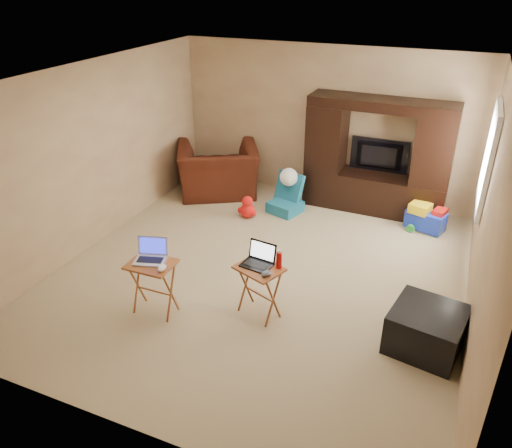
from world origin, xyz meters
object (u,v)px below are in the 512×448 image
at_px(recliner, 218,170).
at_px(laptop_right, 257,257).
at_px(tray_table_left, 154,288).
at_px(laptop_left, 149,252).
at_px(tray_table_right, 259,291).
at_px(television, 378,157).
at_px(mouse_right, 266,274).
at_px(water_bottle, 279,260).
at_px(entertainment_center, 377,157).
at_px(plush_toy, 247,207).
at_px(mouse_left, 162,268).
at_px(child_rocker, 285,194).
at_px(ottoman, 426,329).
at_px(push_toy, 426,217).

distance_m(recliner, laptop_right, 3.46).
bearing_deg(tray_table_left, laptop_left, 134.31).
bearing_deg(tray_table_right, television, 100.14).
bearing_deg(mouse_right, television, 81.89).
xyz_separation_m(television, water_bottle, (-0.43, -3.32, -0.14)).
xyz_separation_m(entertainment_center, tray_table_left, (-1.75, -3.70, -0.58)).
height_order(laptop_left, mouse_right, laptop_left).
distance_m(plush_toy, laptop_right, 2.52).
bearing_deg(mouse_left, television, 68.13).
bearing_deg(laptop_right, child_rocker, 110.61).
bearing_deg(child_rocker, plush_toy, -122.39).
relative_size(entertainment_center, recliner, 1.67).
bearing_deg(recliner, ottoman, 114.88).
distance_m(tray_table_left, mouse_left, 0.41).
relative_size(ottoman, water_bottle, 3.63).
distance_m(ottoman, water_bottle, 1.69).
height_order(entertainment_center, plush_toy, entertainment_center).
distance_m(plush_toy, mouse_right, 2.70).
distance_m(tray_table_left, laptop_left, 0.45).
bearing_deg(recliner, tray_table_left, 74.99).
relative_size(laptop_left, mouse_left, 2.58).
relative_size(tray_table_right, laptop_right, 1.91).
distance_m(television, push_toy, 1.22).
relative_size(laptop_left, laptop_right, 1.04).
bearing_deg(entertainment_center, mouse_left, -111.46).
height_order(push_toy, mouse_right, mouse_right).
bearing_deg(push_toy, tray_table_right, -100.34).
relative_size(television, push_toy, 1.62).
xyz_separation_m(entertainment_center, plush_toy, (-1.76, -1.06, -0.72)).
bearing_deg(mouse_left, recliner, 107.14).
bearing_deg(recliner, entertainment_center, 159.44).
bearing_deg(ottoman, laptop_left, -169.37).
distance_m(tray_table_right, mouse_right, 0.39).
xyz_separation_m(entertainment_center, water_bottle, (-0.43, -3.20, -0.18)).
height_order(laptop_right, mouse_left, laptop_right).
bearing_deg(push_toy, television, 166.75).
distance_m(laptop_right, water_bottle, 0.25).
bearing_deg(mouse_left, plush_toy, 94.17).
xyz_separation_m(tray_table_right, laptop_left, (-1.15, -0.39, 0.46)).
distance_m(tray_table_left, laptop_right, 1.24).
relative_size(laptop_right, mouse_left, 2.49).
relative_size(plush_toy, push_toy, 0.64).
xyz_separation_m(television, tray_table_right, (-0.63, -3.40, -0.55)).
distance_m(push_toy, laptop_left, 4.25).
relative_size(television, laptop_left, 2.69).
relative_size(ottoman, tray_table_right, 1.12).
distance_m(child_rocker, plush_toy, 0.65).
height_order(television, laptop_right, television).
height_order(ottoman, mouse_left, mouse_left).
height_order(entertainment_center, tray_table_right, entertainment_center).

